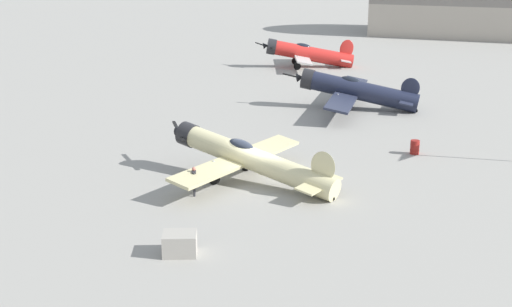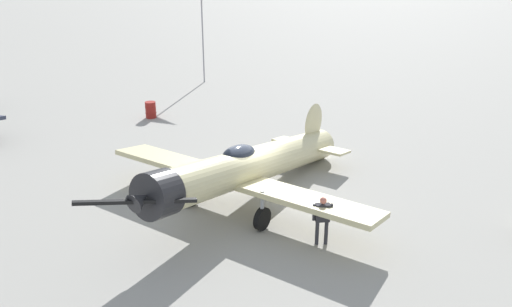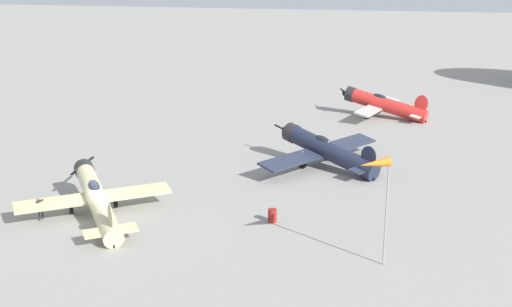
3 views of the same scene
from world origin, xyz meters
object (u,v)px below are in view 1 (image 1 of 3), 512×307
object	(u,v)px
airplane_far_line	(307,53)
equipment_crate	(180,244)
fuel_drum	(415,147)
airplane_foreground	(249,158)
ground_crew_mechanic	(194,178)
airplane_mid_apron	(355,90)

from	to	relation	value
airplane_far_line	equipment_crate	world-z (taller)	airplane_far_line
airplane_far_line	fuel_drum	xyz separation A→B (m)	(-33.25, 5.89, -1.07)
airplane_foreground	equipment_crate	xyz separation A→B (m)	(-8.52, 5.95, -0.94)
airplane_far_line	ground_crew_mechanic	world-z (taller)	airplane_far_line
ground_crew_mechanic	equipment_crate	distance (m)	7.62
airplane_mid_apron	fuel_drum	world-z (taller)	airplane_mid_apron
airplane_foreground	fuel_drum	size ratio (longest dim) A/B	12.11
fuel_drum	ground_crew_mechanic	bearing A→B (deg)	101.62
airplane_mid_apron	fuel_drum	xyz separation A→B (m)	(-13.12, 1.97, -1.12)
ground_crew_mechanic	airplane_mid_apron	bearing A→B (deg)	57.71
airplane_foreground	airplane_mid_apron	world-z (taller)	airplane_mid_apron
airplane_foreground	airplane_mid_apron	bearing A→B (deg)	-79.50
airplane_foreground	airplane_mid_apron	distance (m)	20.56
fuel_drum	airplane_mid_apron	bearing A→B (deg)	-8.53
airplane_foreground	fuel_drum	xyz separation A→B (m)	(1.91, -12.06, -0.97)
airplane_far_line	fuel_drum	distance (m)	33.78
airplane_foreground	equipment_crate	distance (m)	10.43
ground_crew_mechanic	airplane_far_line	bearing A→B (deg)	74.29
airplane_mid_apron	equipment_crate	world-z (taller)	airplane_mid_apron
ground_crew_mechanic	equipment_crate	size ratio (longest dim) A/B	0.92
airplane_mid_apron	equipment_crate	bearing A→B (deg)	82.60
airplane_mid_apron	ground_crew_mechanic	bearing A→B (deg)	75.79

